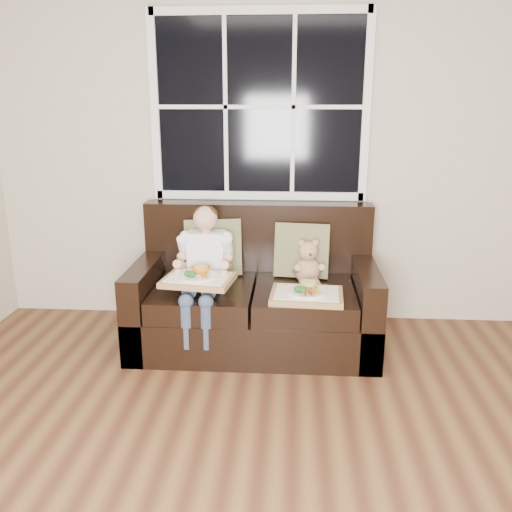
# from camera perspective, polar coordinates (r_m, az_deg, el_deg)

# --- Properties ---
(room_walls) EXTENTS (4.52, 5.02, 2.71)m
(room_walls) POSITION_cam_1_polar(r_m,az_deg,el_deg) (1.65, 1.98, 12.27)
(room_walls) COLOR beige
(room_walls) RESTS_ON ground
(window_back) EXTENTS (1.62, 0.04, 1.37)m
(window_back) POSITION_cam_1_polar(r_m,az_deg,el_deg) (4.13, 0.37, 15.42)
(window_back) COLOR black
(window_back) RESTS_ON room_walls
(loveseat) EXTENTS (1.70, 0.92, 0.96)m
(loveseat) POSITION_cam_1_polar(r_m,az_deg,el_deg) (3.92, -0.09, -4.65)
(loveseat) COLOR black
(loveseat) RESTS_ON ground
(pillow_left) EXTENTS (0.44, 0.26, 0.43)m
(pillow_left) POSITION_cam_1_polar(r_m,az_deg,el_deg) (4.00, -4.54, 0.92)
(pillow_left) COLOR olive
(pillow_left) RESTS_ON loveseat
(pillow_right) EXTENTS (0.41, 0.22, 0.40)m
(pillow_right) POSITION_cam_1_polar(r_m,az_deg,el_deg) (3.96, 4.86, 0.60)
(pillow_right) COLOR olive
(pillow_right) RESTS_ON loveseat
(child) EXTENTS (0.37, 0.59, 0.85)m
(child) POSITION_cam_1_polar(r_m,az_deg,el_deg) (3.75, -5.46, -0.42)
(child) COLOR white
(child) RESTS_ON loveseat
(teddy_bear) EXTENTS (0.21, 0.26, 0.33)m
(teddy_bear) POSITION_cam_1_polar(r_m,az_deg,el_deg) (3.83, 5.46, -0.95)
(teddy_bear) COLOR tan
(teddy_bear) RESTS_ON loveseat
(tray_left) EXTENTS (0.49, 0.40, 0.10)m
(tray_left) POSITION_cam_1_polar(r_m,az_deg,el_deg) (3.57, -6.08, -2.32)
(tray_left) COLOR #9A7445
(tray_left) RESTS_ON child
(tray_right) EXTENTS (0.49, 0.38, 0.11)m
(tray_right) POSITION_cam_1_polar(r_m,az_deg,el_deg) (3.56, 5.36, -4.01)
(tray_right) COLOR #9A7445
(tray_right) RESTS_ON loveseat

